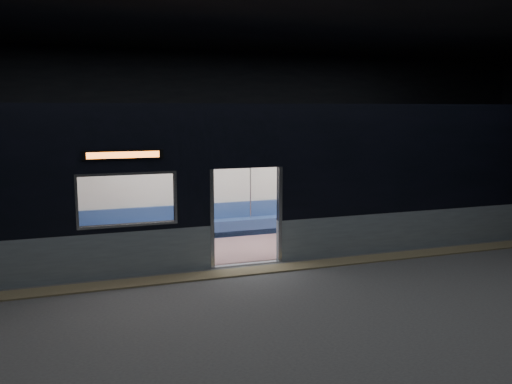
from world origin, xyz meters
TOP-DOWN VIEW (x-y plane):
  - station_floor at (0.00, 0.00)m, footprint 24.00×14.00m
  - station_envelope at (0.00, 0.00)m, footprint 24.00×14.00m
  - tactile_strip at (0.00, 0.55)m, footprint 22.80×0.50m
  - metro_car at (-0.00, 2.54)m, footprint 18.00×3.04m
  - passenger at (3.12, 3.55)m, footprint 0.45×0.72m
  - handbag at (3.16, 3.32)m, footprint 0.35×0.31m
  - transit_map at (5.00, 3.85)m, footprint 1.09×0.03m

SIDE VIEW (x-z plane):
  - station_floor at x=0.00m, z-range -0.01..0.00m
  - tactile_strip at x=0.00m, z-range 0.00..0.03m
  - handbag at x=3.16m, z-range 0.61..0.77m
  - passenger at x=3.12m, z-range 0.11..1.50m
  - transit_map at x=5.00m, z-range 1.15..1.86m
  - metro_car at x=0.00m, z-range 0.17..3.52m
  - station_envelope at x=0.00m, z-range 1.16..6.16m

